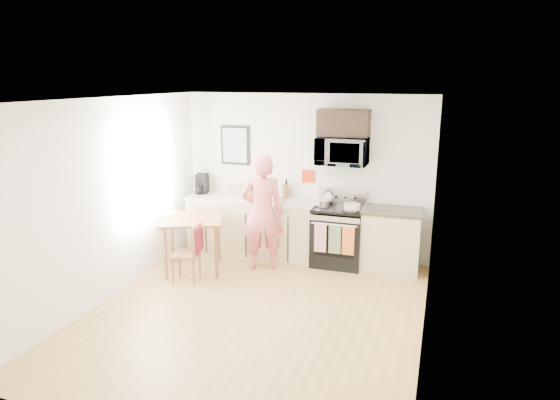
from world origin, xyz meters
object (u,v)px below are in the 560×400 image
(range, at_px, (338,237))
(dining_table, at_px, (192,224))
(microwave, at_px, (342,151))
(cake, at_px, (352,207))
(chair, at_px, (194,245))
(person, at_px, (262,212))

(range, xyz_separation_m, dining_table, (-2.02, -0.93, 0.29))
(microwave, relative_size, cake, 2.58)
(range, relative_size, cake, 3.94)
(chair, bearing_deg, person, 37.26)
(range, xyz_separation_m, person, (-1.06, -0.53, 0.44))
(range, height_order, microwave, microwave)
(person, xyz_separation_m, dining_table, (-0.96, -0.40, -0.16))
(chair, bearing_deg, microwave, 27.91)
(range, distance_m, chair, 2.23)
(person, bearing_deg, dining_table, 0.17)
(range, xyz_separation_m, microwave, (-0.00, 0.10, 1.32))
(range, xyz_separation_m, chair, (-1.78, -1.34, 0.11))
(microwave, height_order, person, microwave)
(microwave, bearing_deg, range, -89.94)
(microwave, bearing_deg, dining_table, -152.92)
(range, bearing_deg, cake, -36.19)
(range, relative_size, dining_table, 1.17)
(chair, height_order, cake, cake)
(range, bearing_deg, dining_table, -155.32)
(person, distance_m, cake, 1.33)
(person, bearing_deg, range, -176.16)
(cake, bearing_deg, range, 143.81)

